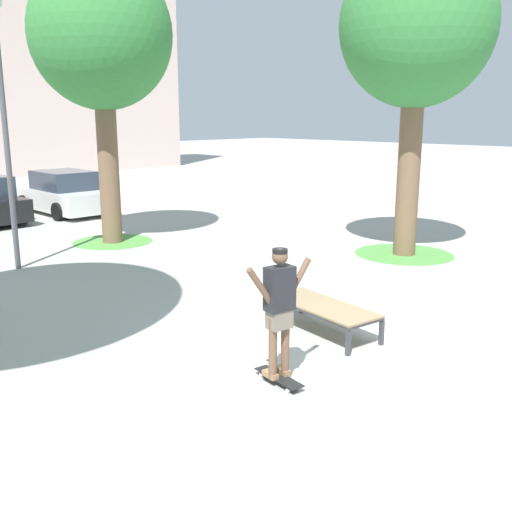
# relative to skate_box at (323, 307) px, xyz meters

# --- Properties ---
(ground_plane) EXTENTS (120.00, 120.00, 0.00)m
(ground_plane) POSITION_rel_skate_box_xyz_m (-0.02, -0.49, -0.41)
(ground_plane) COLOR #A8A8A3
(skate_box) EXTENTS (1.04, 1.99, 0.46)m
(skate_box) POSITION_rel_skate_box_xyz_m (0.00, 0.00, 0.00)
(skate_box) COLOR #38383D
(skate_box) RESTS_ON ground
(skateboard) EXTENTS (0.32, 0.82, 0.09)m
(skateboard) POSITION_rel_skate_box_xyz_m (-1.85, -0.77, -0.34)
(skateboard) COLOR black
(skateboard) RESTS_ON ground
(skater) EXTENTS (1.00, 0.33, 1.69)m
(skater) POSITION_rel_skate_box_xyz_m (-1.85, -0.77, 0.66)
(skater) COLOR brown
(skater) RESTS_ON skateboard
(tree_near_right) EXTENTS (3.57, 3.57, 7.27)m
(tree_near_right) POSITION_rel_skate_box_xyz_m (5.75, 2.02, 4.91)
(tree_near_right) COLOR brown
(tree_near_right) RESTS_ON ground
(grass_patch_near_right) EXTENTS (2.42, 2.42, 0.01)m
(grass_patch_near_right) POSITION_rel_skate_box_xyz_m (5.75, 2.02, -0.41)
(grass_patch_near_right) COLOR #519342
(grass_patch_near_right) RESTS_ON ground
(tree_mid_back) EXTENTS (3.61, 3.61, 7.29)m
(tree_mid_back) POSITION_rel_skate_box_xyz_m (1.40, 8.46, 4.90)
(tree_mid_back) COLOR brown
(tree_mid_back) RESTS_ON ground
(grass_patch_mid_back) EXTENTS (2.15, 2.15, 0.01)m
(grass_patch_mid_back) POSITION_rel_skate_box_xyz_m (1.40, 8.46, -0.41)
(grass_patch_mid_back) COLOR #519342
(grass_patch_mid_back) RESTS_ON ground
(car_white) EXTENTS (1.94, 4.21, 1.50)m
(car_white) POSITION_rel_skate_box_xyz_m (2.82, 13.89, 0.28)
(car_white) COLOR silver
(car_white) RESTS_ON ground
(light_post) EXTENTS (0.36, 0.36, 5.83)m
(light_post) POSITION_rel_skate_box_xyz_m (-1.68, 7.43, 3.41)
(light_post) COLOR #4C4C51
(light_post) RESTS_ON ground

